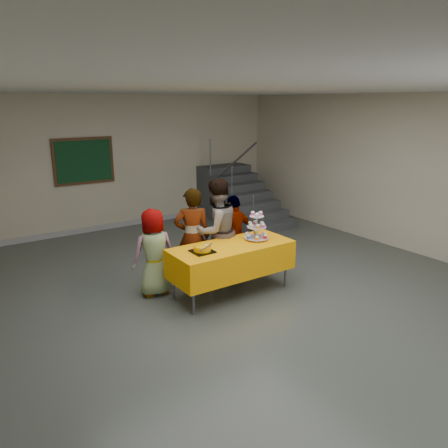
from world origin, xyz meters
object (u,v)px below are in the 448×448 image
object	(u,v)px
bake_table	(231,259)
schoolchild_d	(234,235)
schoolchild_a	(154,252)
schoolchild_b	(192,237)
cupcake_stand	(257,229)
bear_cake	(202,248)
schoolchild_c	(216,231)
noticeboard	(84,161)
staircase	(237,199)

from	to	relation	value
bake_table	schoolchild_d	xyz separation A→B (m)	(0.53, 0.67, 0.12)
schoolchild_a	schoolchild_b	size ratio (longest dim) A/B	0.85
cupcake_stand	bear_cake	distance (m)	1.01
bear_cake	schoolchild_d	world-z (taller)	schoolchild_d
cupcake_stand	schoolchild_c	distance (m)	0.69
bake_table	noticeboard	xyz separation A→B (m)	(-0.77, 4.45, 1.04)
noticeboard	schoolchild_c	bearing A→B (deg)	-77.26
schoolchild_c	noticeboard	distance (m)	4.04
schoolchild_c	staircase	world-z (taller)	staircase
schoolchild_a	staircase	bearing A→B (deg)	-137.80
bake_table	schoolchild_c	distance (m)	0.65
bear_cake	noticeboard	world-z (taller)	noticeboard
cupcake_stand	schoolchild_c	world-z (taller)	schoolchild_c
schoolchild_b	noticeboard	size ratio (longest dim) A/B	1.21
bear_cake	schoolchild_a	world-z (taller)	schoolchild_a
schoolchild_d	noticeboard	world-z (taller)	noticeboard
bear_cake	staircase	size ratio (longest dim) A/B	0.15
schoolchild_a	cupcake_stand	bearing A→B (deg)	160.27
bake_table	schoolchild_a	world-z (taller)	schoolchild_a
schoolchild_c	noticeboard	size ratio (longest dim) A/B	1.29
cupcake_stand	schoolchild_a	xyz separation A→B (m)	(-1.46, 0.62, -0.28)
bear_cake	schoolchild_b	xyz separation A→B (m)	(0.22, 0.66, -0.05)
noticeboard	schoolchild_b	bearing A→B (deg)	-83.00
bake_table	schoolchild_d	distance (m)	0.86
cupcake_stand	schoolchild_a	size ratio (longest dim) A/B	0.34
schoolchild_a	staircase	size ratio (longest dim) A/B	0.55
cupcake_stand	bear_cake	size ratio (longest dim) A/B	1.24
bake_table	bear_cake	distance (m)	0.59
bake_table	staircase	world-z (taller)	staircase
staircase	noticeboard	bearing A→B (deg)	166.48
schoolchild_c	staircase	bearing A→B (deg)	-134.60
schoolchild_b	noticeboard	world-z (taller)	noticeboard
noticeboard	schoolchild_d	bearing A→B (deg)	-70.95
bake_table	noticeboard	world-z (taller)	noticeboard
schoolchild_a	bake_table	bearing A→B (deg)	150.13
cupcake_stand	schoolchild_c	xyz separation A→B (m)	(-0.38, 0.56, -0.10)
schoolchild_d	bear_cake	bearing A→B (deg)	28.18
schoolchild_b	staircase	size ratio (longest dim) A/B	0.65
schoolchild_d	schoolchild_c	bearing A→B (deg)	7.15
staircase	noticeboard	size ratio (longest dim) A/B	1.85
schoolchild_a	schoolchild_d	size ratio (longest dim) A/B	0.99
schoolchild_b	schoolchild_c	size ratio (longest dim) A/B	0.94
schoolchild_d	schoolchild_b	bearing A→B (deg)	-2.58
bake_table	staircase	size ratio (longest dim) A/B	0.78
bake_table	schoolchild_a	bearing A→B (deg)	146.94
bake_table	bear_cake	xyz separation A→B (m)	(-0.52, -0.02, 0.27)
bear_cake	schoolchild_b	distance (m)	0.69
schoolchild_a	schoolchild_d	xyz separation A→B (m)	(1.50, 0.04, 0.01)
bear_cake	noticeboard	size ratio (longest dim) A/B	0.28
bake_table	schoolchild_b	size ratio (longest dim) A/B	1.20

